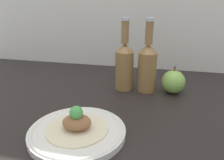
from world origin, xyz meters
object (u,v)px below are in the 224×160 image
(plated_food, at_px, (77,123))
(cider_bottle_right, at_px, (147,65))
(plate, at_px, (77,131))
(apple, at_px, (173,82))
(cider_bottle_left, at_px, (124,64))

(plated_food, bearing_deg, cider_bottle_right, 66.45)
(plate, distance_m, plated_food, 0.02)
(plate, relative_size, cider_bottle_right, 0.92)
(cider_bottle_right, relative_size, apple, 2.64)
(cider_bottle_right, xyz_separation_m, apple, (0.10, 0.00, -0.06))
(plated_food, relative_size, apple, 1.56)
(plate, xyz_separation_m, plated_food, (0.00, 0.00, 0.02))
(plated_food, height_order, apple, apple)
(plate, height_order, plated_food, plated_food)
(plated_food, xyz_separation_m, cider_bottle_right, (0.15, 0.35, 0.07))
(cider_bottle_left, distance_m, apple, 0.20)
(plated_food, xyz_separation_m, apple, (0.25, 0.35, 0.01))
(cider_bottle_right, bearing_deg, apple, 0.55)
(plate, bearing_deg, apple, 54.05)
(cider_bottle_left, distance_m, cider_bottle_right, 0.09)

